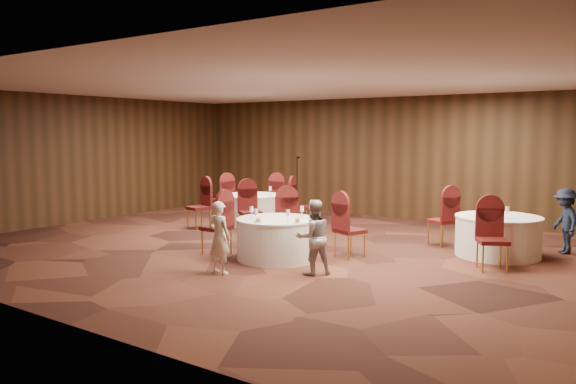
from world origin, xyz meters
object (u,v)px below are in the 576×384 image
Objects in this scene: table_left at (253,209)px; woman_b at (313,237)px; table_main at (277,239)px; table_right at (498,236)px; man_c at (565,221)px; mic_stand at (297,198)px; woman_a at (219,238)px.

woman_b is at bearing -40.87° from table_left.
table_main is at bearing -45.50° from table_left.
woman_b is at bearing -123.81° from table_right.
table_main is 4.07m from table_right.
table_right is 1.37m from man_c.
mic_stand reaches higher than table_main.
table_left is 1.24× the size of woman_a.
table_right is 1.31× the size of woman_a.
table_right is at bearing -128.64° from woman_a.
mic_stand reaches higher than woman_b.
table_left is at bearing -89.60° from mic_stand.
woman_a is at bearing -130.57° from table_right.
woman_b is (1.27, 0.81, 0.01)m from woman_a.
mic_stand reaches higher than man_c.
table_main is 1.17× the size of man_c.
table_left is 0.91× the size of mic_stand.
man_c is at bearing 5.48° from table_left.
table_left and table_right have the same top height.
mic_stand is at bearing 159.04° from table_right.
table_left is 5.14m from woman_b.
mic_stand is 1.34× the size of woman_b.
woman_b is at bearing -25.86° from table_main.
man_c is (0.97, 0.94, 0.24)m from table_right.
table_main is at bearing -60.02° from mic_stand.
mic_stand reaches higher than table_left.
man_c is at bearing 40.05° from table_main.
mic_stand is (-5.96, 2.28, 0.10)m from table_right.
table_main is 1.25m from woman_b.
man_c is at bearing 178.97° from woman_b.
table_main and table_right have the same top height.
table_right is at bearing -76.74° from man_c.
table_right is 5.13m from woman_a.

